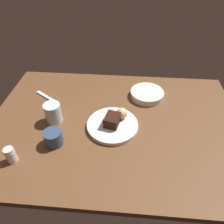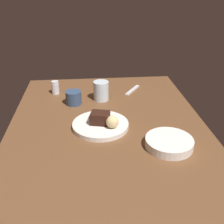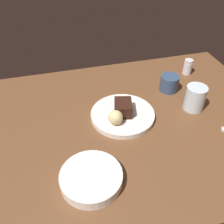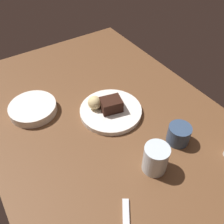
{
  "view_description": "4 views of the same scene",
  "coord_description": "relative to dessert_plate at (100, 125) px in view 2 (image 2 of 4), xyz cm",
  "views": [
    {
      "loc": [
        4.6,
        -71.94,
        72.75
      ],
      "look_at": [
        -1.53,
        1.88,
        7.67
      ],
      "focal_mm": 33.78,
      "sensor_mm": 36.0,
      "label": 1
    },
    {
      "loc": [
        99.73,
        -7.5,
        61.91
      ],
      "look_at": [
        -5.18,
        2.13,
        7.71
      ],
      "focal_mm": 44.28,
      "sensor_mm": 36.0,
      "label": 2
    },
    {
      "loc": [
        21.11,
        63.93,
        64.82
      ],
      "look_at": [
        3.6,
        -1.67,
        7.56
      ],
      "focal_mm": 40.22,
      "sensor_mm": 36.0,
      "label": 3
    },
    {
      "loc": [
        -57.1,
        32.81,
        69.55
      ],
      "look_at": [
        -3.98,
        -1.67,
        6.78
      ],
      "focal_mm": 39.13,
      "sensor_mm": 36.0,
      "label": 4
    }
  ],
  "objects": [
    {
      "name": "side_bowl",
      "position": [
        16.79,
        24.73,
        0.7
      ],
      "size": [
        17.94,
        17.94,
        3.37
      ],
      "primitive_type": "cylinder",
      "color": "white",
      "rests_on": "dining_table"
    },
    {
      "name": "coffee_cup",
      "position": [
        -23.96,
        -11.87,
        2.37
      ],
      "size": [
        7.69,
        7.69,
        6.71
      ],
      "primitive_type": "cylinder",
      "color": "#334766",
      "rests_on": "dining_table"
    },
    {
      "name": "water_glass",
      "position": [
        -27.89,
        1.89,
        3.85
      ],
      "size": [
        7.69,
        7.69,
        9.66
      ],
      "primitive_type": "cylinder",
      "color": "silver",
      "rests_on": "dining_table"
    },
    {
      "name": "chocolate_cake_slice",
      "position": [
        -0.12,
        -0.08,
        3.38
      ],
      "size": [
        7.74,
        8.91,
        4.78
      ],
      "primitive_type": "cube",
      "rotation": [
        0.0,
        0.0,
        4.48
      ],
      "color": "black",
      "rests_on": "dessert_plate"
    },
    {
      "name": "salt_shaker",
      "position": [
        -37.85,
        -21.98,
        2.45
      ],
      "size": [
        4.0,
        4.0,
        6.98
      ],
      "color": "silver",
      "rests_on": "dining_table"
    },
    {
      "name": "bread_roll",
      "position": [
        4.01,
        4.63,
        3.57
      ],
      "size": [
        5.18,
        5.18,
        5.18
      ],
      "primitive_type": "sphere",
      "color": "#DBC184",
      "rests_on": "dessert_plate"
    },
    {
      "name": "dining_table",
      "position": [
        0.88,
        3.13,
        -2.48
      ],
      "size": [
        120.0,
        84.0,
        3.0
      ],
      "primitive_type": "cube",
      "color": "brown",
      "rests_on": "ground"
    },
    {
      "name": "dessert_spoon",
      "position": [
        -37.98,
        19.66,
        -0.63
      ],
      "size": [
        13.47,
        9.83,
        0.7
      ],
      "primitive_type": "cube",
      "rotation": [
        0.0,
        0.0,
        2.55
      ],
      "color": "silver",
      "rests_on": "dining_table"
    },
    {
      "name": "dessert_plate",
      "position": [
        0.0,
        0.0,
        0.0
      ],
      "size": [
        23.63,
        23.63,
        1.97
      ],
      "primitive_type": "cylinder",
      "color": "white",
      "rests_on": "dining_table"
    }
  ]
}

